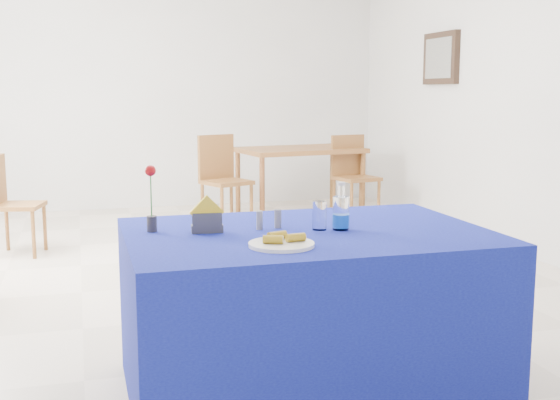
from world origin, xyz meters
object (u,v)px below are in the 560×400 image
object	(u,v)px
plate	(281,244)
chair_bg_left	(222,174)
blue_table	(307,312)
oak_table	(300,155)
chair_bg_right	(352,171)
chair_win_b	(9,198)
water_bottle	(341,214)

from	to	relation	value
plate	chair_bg_left	xyz separation A→B (m)	(0.62, 4.33, -0.23)
blue_table	chair_bg_left	world-z (taller)	chair_bg_left
oak_table	chair_bg_right	xyz separation A→B (m)	(0.49, -0.33, -0.16)
chair_win_b	chair_bg_left	bearing A→B (deg)	-55.30
blue_table	chair_win_b	distance (m)	3.64
chair_bg_right	chair_win_b	world-z (taller)	chair_bg_right
plate	chair_win_b	distance (m)	3.83
water_bottle	chair_bg_left	world-z (taller)	water_bottle
plate	oak_table	xyz separation A→B (m)	(1.57, 4.70, -0.09)
plate	oak_table	world-z (taller)	plate
plate	blue_table	xyz separation A→B (m)	(0.20, 0.28, -0.39)
oak_table	blue_table	bearing A→B (deg)	-107.27
water_bottle	chair_win_b	world-z (taller)	water_bottle
plate	chair_bg_left	world-z (taller)	chair_bg_left
water_bottle	oak_table	size ratio (longest dim) A/B	0.15
water_bottle	chair_win_b	size ratio (longest dim) A/B	0.25
plate	chair_bg_right	size ratio (longest dim) A/B	0.30
plate	water_bottle	distance (m)	0.44
blue_table	chair_bg_left	size ratio (longest dim) A/B	1.72
water_bottle	chair_win_b	bearing A→B (deg)	117.17
water_bottle	oak_table	xyz separation A→B (m)	(1.22, 4.44, -0.15)
plate	chair_bg_right	world-z (taller)	chair_bg_right
water_bottle	chair_bg_left	distance (m)	4.10
water_bottle	oak_table	distance (m)	4.61
blue_table	water_bottle	distance (m)	0.48
plate	water_bottle	xyz separation A→B (m)	(0.35, 0.26, 0.06)
water_bottle	chair_win_b	xyz separation A→B (m)	(-1.70, 3.32, -0.34)
oak_table	chair_bg_left	xyz separation A→B (m)	(-0.95, -0.36, -0.14)
oak_table	chair_win_b	world-z (taller)	chair_win_b
oak_table	chair_bg_right	bearing A→B (deg)	-33.62
water_bottle	chair_bg_right	world-z (taller)	water_bottle
water_bottle	oak_table	bearing A→B (deg)	74.62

